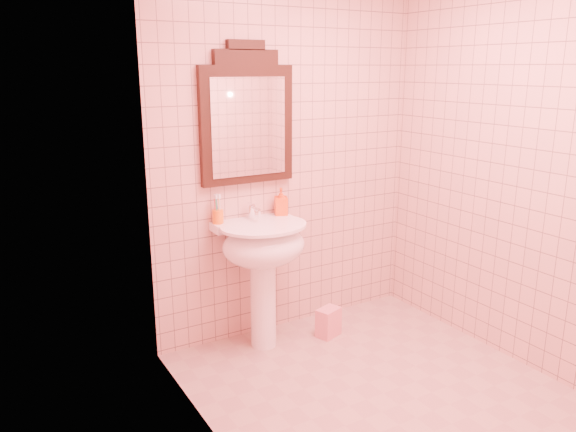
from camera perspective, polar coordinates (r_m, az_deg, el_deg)
floor at (r=3.48m, az=9.67°, el=-17.33°), size 2.20×2.20×0.00m
back_wall at (r=3.90m, az=0.02°, el=6.09°), size 2.00×0.02×2.50m
pedestal_sink at (r=3.69m, az=-2.53°, el=-3.85°), size 0.58×0.58×0.86m
faucet at (r=3.73m, az=-3.56°, el=0.49°), size 0.04×0.16×0.11m
mirror at (r=3.69m, az=-4.18°, el=9.83°), size 0.65×0.06×0.91m
toothbrush_cup at (r=3.66m, az=-7.13°, el=-0.02°), size 0.07×0.07×0.17m
soap_dispenser at (r=3.83m, az=-0.71°, el=1.47°), size 0.11×0.11×0.19m
towel at (r=4.04m, az=4.14°, el=-10.71°), size 0.19×0.16×0.20m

